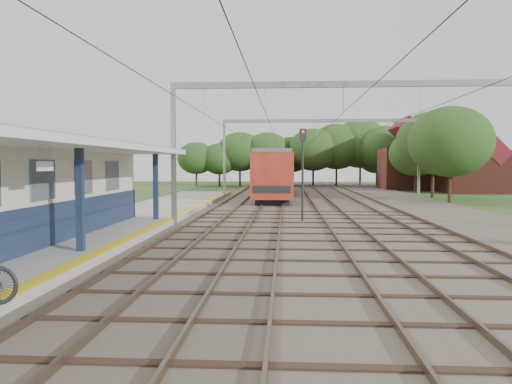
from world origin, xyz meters
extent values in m
plane|color=#2D4C1E|center=(0.00, 0.00, 0.00)|extent=(160.00, 160.00, 0.00)
cube|color=#473D33|center=(4.00, 30.00, 0.05)|extent=(18.00, 90.00, 0.10)
cube|color=gray|center=(-7.50, 14.00, 0.17)|extent=(5.00, 52.00, 0.35)
cube|color=yellow|center=(-5.25, 14.00, 0.35)|extent=(0.45, 52.00, 0.01)
cube|color=beige|center=(-8.90, 7.00, 2.05)|extent=(3.20, 18.00, 3.40)
cube|color=#13203D|center=(-7.28, 7.00, 1.05)|extent=(0.06, 18.00, 1.40)
cube|color=slate|center=(-7.27, 7.00, 2.55)|extent=(0.05, 16.00, 1.30)
cube|color=#13203D|center=(-5.90, 6.00, 1.95)|extent=(0.22, 0.22, 3.20)
cube|color=#13203D|center=(-5.90, 15.00, 1.95)|extent=(0.22, 0.22, 3.20)
cube|color=silver|center=(-7.80, 6.00, 3.67)|extent=(6.40, 20.00, 0.24)
cube|color=white|center=(-6.00, 4.00, 3.00)|extent=(0.06, 0.85, 0.26)
cube|color=brown|center=(-4.22, 30.00, 0.17)|extent=(0.07, 88.00, 0.15)
cube|color=brown|center=(-2.78, 30.00, 0.17)|extent=(0.07, 88.00, 0.15)
cube|color=brown|center=(-1.22, 30.00, 0.17)|extent=(0.07, 88.00, 0.15)
cube|color=brown|center=(0.22, 30.00, 0.17)|extent=(0.07, 88.00, 0.15)
cube|color=brown|center=(2.48, 30.00, 0.17)|extent=(0.07, 88.00, 0.15)
cube|color=brown|center=(3.92, 30.00, 0.17)|extent=(0.07, 88.00, 0.15)
cube|color=brown|center=(6.08, 30.00, 0.17)|extent=(0.07, 88.00, 0.15)
cube|color=brown|center=(7.52, 30.00, 0.17)|extent=(0.07, 88.00, 0.15)
cube|color=gray|center=(-5.00, 15.00, 3.50)|extent=(0.22, 0.22, 7.00)
cube|color=gray|center=(3.50, 15.00, 6.85)|extent=(17.00, 0.20, 0.30)
cube|color=gray|center=(-5.00, 35.00, 3.50)|extent=(0.22, 0.22, 7.00)
cube|color=gray|center=(12.00, 35.00, 3.50)|extent=(0.22, 0.22, 7.00)
cube|color=gray|center=(3.50, 35.00, 6.85)|extent=(17.00, 0.20, 0.30)
cylinder|color=black|center=(-3.50, 30.00, 5.50)|extent=(0.02, 88.00, 0.02)
cylinder|color=black|center=(-0.50, 30.00, 5.50)|extent=(0.02, 88.00, 0.02)
cylinder|color=black|center=(3.20, 30.00, 5.50)|extent=(0.02, 88.00, 0.02)
cylinder|color=black|center=(6.80, 30.00, 5.50)|extent=(0.02, 88.00, 0.02)
cylinder|color=#382619|center=(-10.00, 61.00, 1.44)|extent=(0.28, 0.28, 2.88)
ellipsoid|color=#203F16|center=(-10.00, 61.00, 4.96)|extent=(6.72, 6.72, 5.76)
cylinder|color=#382619|center=(-4.00, 63.00, 1.26)|extent=(0.28, 0.28, 2.52)
ellipsoid|color=#203F16|center=(-4.00, 63.00, 4.34)|extent=(5.88, 5.88, 5.04)
cylinder|color=#382619|center=(2.00, 60.00, 1.62)|extent=(0.28, 0.28, 3.24)
ellipsoid|color=#203F16|center=(2.00, 60.00, 5.58)|extent=(7.56, 7.56, 6.48)
cylinder|color=#382619|center=(8.00, 62.00, 1.35)|extent=(0.28, 0.28, 2.70)
ellipsoid|color=#203F16|center=(8.00, 62.00, 4.65)|extent=(6.30, 6.30, 5.40)
cylinder|color=#382619|center=(14.50, 38.00, 1.26)|extent=(0.28, 0.28, 2.52)
ellipsoid|color=#203F16|center=(14.50, 38.00, 4.34)|extent=(5.88, 5.88, 5.04)
cylinder|color=#382619|center=(15.00, 54.00, 1.44)|extent=(0.28, 0.28, 2.88)
ellipsoid|color=#203F16|center=(15.00, 54.00, 4.96)|extent=(6.72, 6.72, 5.76)
cube|color=brown|center=(21.00, 46.00, 2.25)|extent=(7.00, 6.00, 4.50)
cube|color=maroon|center=(21.00, 46.00, 5.40)|extent=(4.99, 6.12, 4.99)
cube|color=brown|center=(16.00, 52.00, 2.50)|extent=(8.00, 6.00, 5.00)
cube|color=maroon|center=(16.00, 52.00, 5.90)|extent=(5.52, 6.12, 5.52)
cube|color=black|center=(-0.50, 35.19, 0.32)|extent=(2.46, 17.55, 0.44)
cube|color=maroon|center=(-0.50, 35.19, 2.23)|extent=(3.07, 19.08, 3.37)
cube|color=black|center=(-0.50, 35.19, 2.59)|extent=(3.11, 17.55, 0.95)
cube|color=slate|center=(-0.50, 35.19, 4.04)|extent=(2.83, 19.08, 0.28)
cube|color=black|center=(-0.50, 54.87, 0.32)|extent=(2.46, 17.55, 0.44)
cube|color=maroon|center=(-0.50, 54.87, 2.23)|extent=(3.07, 19.08, 3.37)
cube|color=black|center=(-0.50, 54.87, 2.59)|extent=(3.11, 17.55, 0.95)
cube|color=slate|center=(-0.50, 54.87, 4.04)|extent=(2.83, 19.08, 0.28)
cylinder|color=black|center=(1.35, 16.78, 2.24)|extent=(0.14, 0.14, 4.48)
cube|color=black|center=(1.35, 16.78, 4.58)|extent=(0.36, 0.25, 0.62)
sphere|color=red|center=(1.35, 16.68, 4.73)|extent=(0.16, 0.16, 0.16)
camera|label=1|loc=(0.51, -9.10, 3.05)|focal=35.00mm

